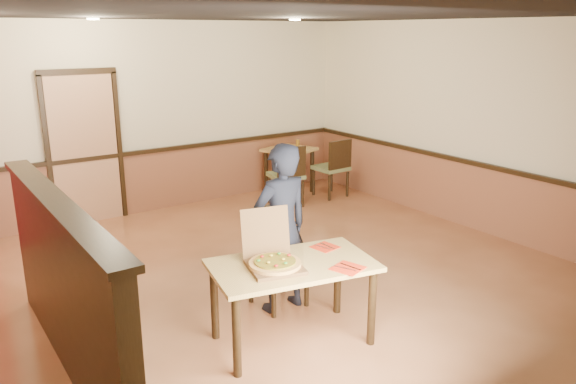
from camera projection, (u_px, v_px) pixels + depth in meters
The scene contains 23 objects.
floor at pixel (268, 296), 5.81m from camera, with size 7.00×7.00×0.00m, color #BA7248.
ceiling at pixel (265, 13), 5.04m from camera, with size 7.00×7.00×0.00m, color black.
wall_back at pixel (137, 119), 8.19m from camera, with size 7.00×7.00×0.00m, color beige.
wall_right at pixel (491, 130), 7.35m from camera, with size 7.00×7.00×0.00m, color beige.
wainscot_back at pixel (143, 183), 8.42m from camera, with size 7.00×0.04×0.90m, color brown.
chair_rail_back at pixel (141, 152), 8.28m from camera, with size 7.00×0.06×0.06m, color black.
wainscot_right at pixel (483, 199), 7.59m from camera, with size 0.04×7.00×0.90m, color brown.
chair_rail_right at pixel (485, 166), 7.45m from camera, with size 0.06×7.00×0.06m, color black.
back_door at pixel (84, 150), 7.81m from camera, with size 0.90×0.06×2.10m, color tan.
booth_partition at pixel (65, 286), 4.35m from camera, with size 0.20×3.10×1.44m.
spot_b at pixel (93, 19), 6.58m from camera, with size 0.14×0.14×0.02m, color beige.
spot_c at pixel (295, 20), 7.00m from camera, with size 0.14×0.14×0.02m, color beige.
main_table at pixel (292, 275), 4.80m from camera, with size 1.52×1.06×0.74m.
diner_chair at pixel (274, 252), 5.56m from camera, with size 0.50×0.50×0.98m.
side_chair_left at pixel (288, 173), 8.64m from camera, with size 0.56×0.56×0.97m.
side_chair_right at pixel (334, 166), 9.15m from camera, with size 0.50×0.50×0.97m.
side_table at pixel (289, 159), 9.37m from camera, with size 0.89×0.89×0.76m.
diner at pixel (281, 229), 5.35m from camera, with size 0.61×0.40×1.66m, color black.
pizza_box at pixel (273, 260), 4.69m from camera, with size 0.54×0.60×0.45m.
pizza at pixel (275, 264), 4.65m from camera, with size 0.44×0.44×0.03m, color #F1B057.
napkin_near at pixel (348, 268), 4.67m from camera, with size 0.30×0.30×0.01m.
napkin_far at pixel (325, 247), 5.13m from camera, with size 0.24×0.24×0.01m.
condiment at pixel (298, 144), 9.28m from camera, with size 0.06×0.06×0.15m, color #90611A.
Camera 1 is at (-2.85, -4.46, 2.64)m, focal length 35.00 mm.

